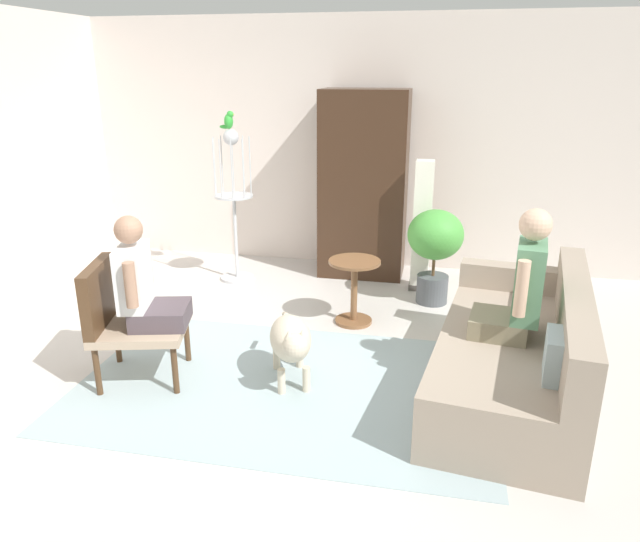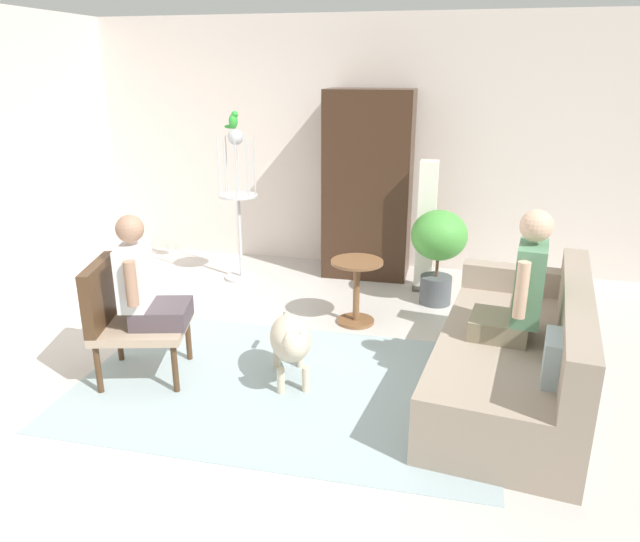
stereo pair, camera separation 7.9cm
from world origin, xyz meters
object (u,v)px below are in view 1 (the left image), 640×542
object	(u,v)px
person_on_couch	(520,287)
parrot	(229,120)
round_end_table	(354,286)
person_on_armchair	(142,284)
potted_plant	(435,243)
armchair	(122,315)
dog	(291,340)
column_lamp	(422,227)
couch	(517,355)
armoire_cabinet	(364,185)
bird_cage_stand	(234,205)

from	to	relation	value
person_on_couch	parrot	xyz separation A→B (m)	(-2.71, 1.89, 0.89)
parrot	round_end_table	bearing A→B (deg)	-31.83
person_on_armchair	potted_plant	bearing A→B (deg)	44.12
armchair	dog	world-z (taller)	armchair
armchair	dog	distance (m)	1.24
column_lamp	person_on_armchair	bearing A→B (deg)	-128.92
potted_plant	dog	bearing A→B (deg)	-117.89
armchair	round_end_table	size ratio (longest dim) A/B	1.51
couch	armoire_cabinet	distance (m)	2.85
person_on_couch	bird_cage_stand	size ratio (longest dim) A/B	0.56
column_lamp	bird_cage_stand	bearing A→B (deg)	-176.64
armchair	couch	bearing A→B (deg)	7.49
parrot	person_on_armchair	bearing A→B (deg)	-87.20
column_lamp	person_on_couch	bearing A→B (deg)	-69.84
person_on_couch	round_end_table	distance (m)	1.68
potted_plant	column_lamp	size ratio (longest dim) A/B	0.70
couch	armchair	xyz separation A→B (m)	(-2.80, -0.37, 0.22)
parrot	armoire_cabinet	size ratio (longest dim) A/B	0.09
person_on_couch	round_end_table	size ratio (longest dim) A/B	1.52
dog	armoire_cabinet	size ratio (longest dim) A/B	0.40
armoire_cabinet	bird_cage_stand	bearing A→B (deg)	-159.09
person_on_armchair	potted_plant	distance (m)	2.80
potted_plant	column_lamp	xyz separation A→B (m)	(-0.14, 0.36, 0.06)
column_lamp	round_end_table	bearing A→B (deg)	-117.95
round_end_table	parrot	distance (m)	2.16
armchair	dog	bearing A→B (deg)	8.28
bird_cage_stand	column_lamp	world-z (taller)	bird_cage_stand
couch	potted_plant	world-z (taller)	potted_plant
person_on_couch	bird_cage_stand	world-z (taller)	bird_cage_stand
couch	parrot	world-z (taller)	parrot
armchair	round_end_table	distance (m)	2.02
round_end_table	column_lamp	bearing A→B (deg)	62.05
column_lamp	dog	bearing A→B (deg)	-110.56
armoire_cabinet	person_on_couch	bearing A→B (deg)	-59.75
person_on_couch	bird_cage_stand	xyz separation A→B (m)	(-2.70, 1.89, 0.02)
couch	armchair	size ratio (longest dim) A/B	2.46
column_lamp	armchair	bearing A→B (deg)	-130.77
dog	bird_cage_stand	distance (m)	2.41
person_on_couch	column_lamp	size ratio (longest dim) A/B	0.67
armchair	person_on_couch	bearing A→B (deg)	7.14
armchair	column_lamp	bearing A→B (deg)	49.23
bird_cage_stand	column_lamp	xyz separation A→B (m)	(1.96, 0.11, -0.17)
column_lamp	armoire_cabinet	bearing A→B (deg)	149.78
person_on_armchair	column_lamp	bearing A→B (deg)	51.08
person_on_armchair	column_lamp	world-z (taller)	column_lamp
parrot	armoire_cabinet	world-z (taller)	armoire_cabinet
armoire_cabinet	round_end_table	bearing A→B (deg)	-84.99
round_end_table	dog	size ratio (longest dim) A/B	0.74
column_lamp	armoire_cabinet	world-z (taller)	armoire_cabinet
bird_cage_stand	armoire_cabinet	distance (m)	1.40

